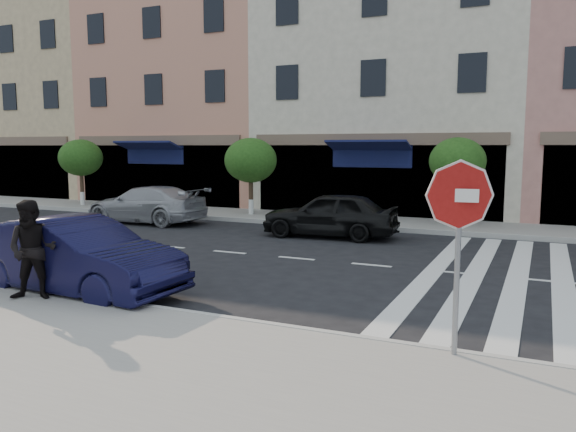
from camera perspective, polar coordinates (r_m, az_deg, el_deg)
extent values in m
plane|color=black|center=(11.10, -7.56, -8.01)|extent=(120.00, 120.00, 0.00)
cube|color=gray|center=(8.30, -21.86, -13.19)|extent=(60.00, 4.50, 0.15)
cube|color=gray|center=(21.04, 8.57, -0.64)|extent=(60.00, 3.00, 0.15)
cube|color=#D6B989|center=(38.18, -22.56, 11.26)|extent=(12.00, 9.00, 12.00)
cube|color=tan|center=(31.24, -8.30, 14.61)|extent=(10.00, 9.00, 14.00)
cube|color=beige|center=(26.91, 11.37, 12.55)|extent=(11.00, 9.00, 11.00)
cylinder|color=#473323|center=(28.06, -20.19, 2.77)|extent=(0.18, 0.18, 1.65)
cylinder|color=silver|center=(28.10, -20.15, 1.71)|extent=(0.20, 0.20, 0.60)
ellipsoid|color=#1E4313|center=(28.00, -20.32, 5.58)|extent=(2.00, 2.00, 1.70)
cylinder|color=#473323|center=(22.65, -3.78, 2.19)|extent=(0.18, 0.18, 1.60)
cylinder|color=silver|center=(22.70, -3.77, 0.94)|extent=(0.20, 0.20, 0.60)
ellipsoid|color=#1E4313|center=(22.58, -3.81, 5.67)|extent=(2.10, 2.10, 1.79)
cylinder|color=#473323|center=(20.13, 16.69, 1.45)|extent=(0.18, 0.18, 1.71)
cylinder|color=silver|center=(20.19, 16.64, -0.11)|extent=(0.20, 0.20, 0.60)
ellipsoid|color=#1E4313|center=(20.04, 16.83, 5.36)|extent=(1.90, 1.90, 1.62)
cylinder|color=gray|center=(7.63, 16.81, -5.09)|extent=(0.08, 0.08, 2.32)
cylinder|color=white|center=(7.48, 17.06, 2.04)|extent=(0.90, 0.13, 0.91)
cylinder|color=#9E1411|center=(7.46, 17.04, 2.03)|extent=(0.84, 0.14, 0.85)
cube|color=white|center=(7.43, 17.01, 2.01)|extent=(0.47, 0.08, 0.17)
imported|color=black|center=(11.01, -24.53, -3.15)|extent=(1.08, 1.00, 1.79)
imported|color=black|center=(11.71, -20.72, -3.85)|extent=(4.63, 1.82, 1.50)
imported|color=#95959A|center=(21.84, -14.24, 1.15)|extent=(4.81, 1.98, 1.39)
imported|color=black|center=(17.88, 4.28, 0.17)|extent=(4.38, 1.98, 1.46)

